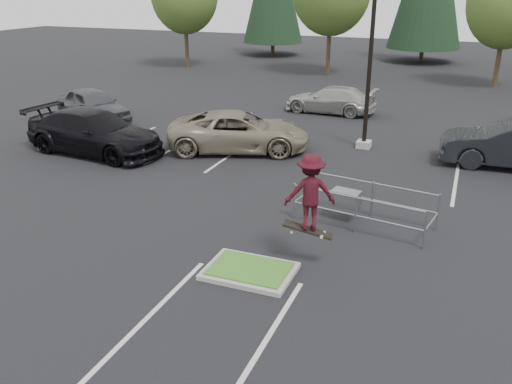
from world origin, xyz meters
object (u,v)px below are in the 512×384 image
at_px(car_l_black, 93,132).
at_px(car_l_grey, 92,105).
at_px(car_far_silver, 330,100).
at_px(light_pole, 372,41).
at_px(decid_c, 507,6).
at_px(car_l_tan, 237,132).
at_px(skateboarder, 310,192).
at_px(cart_corral, 350,199).

xyz_separation_m(car_l_black, car_l_grey, (-3.50, 4.50, -0.05)).
bearing_deg(car_far_silver, car_l_grey, -56.14).
bearing_deg(car_l_grey, light_pole, -63.00).
height_order(light_pole, car_l_grey, light_pole).
xyz_separation_m(car_l_black, car_far_silver, (7.43, 11.00, -0.18)).
relative_size(decid_c, car_l_tan, 1.39).
bearing_deg(car_l_tan, car_l_grey, 57.85).
distance_m(light_pole, car_l_grey, 14.49).
relative_size(car_l_grey, car_far_silver, 1.01).
distance_m(skateboarder, car_far_silver, 17.46).
xyz_separation_m(decid_c, car_far_silver, (-8.56, -11.83, -4.53)).
bearing_deg(car_l_grey, skateboarder, -100.58).
distance_m(cart_corral, car_far_silver, 14.54).
relative_size(car_l_tan, car_far_silver, 1.20).
bearing_deg(car_l_black, cart_corral, -98.40).
bearing_deg(car_l_grey, cart_corral, -91.20).
xyz_separation_m(light_pole, cart_corral, (1.12, -7.92, -3.84)).
xyz_separation_m(light_pole, car_l_tan, (-5.00, -2.47, -3.72)).
relative_size(car_l_tan, car_l_black, 0.96).
distance_m(decid_c, car_far_silver, 15.29).
bearing_deg(light_pole, car_far_silver, 117.12).
height_order(skateboarder, car_far_silver, skateboarder).
height_order(cart_corral, car_l_black, car_l_black).
xyz_separation_m(skateboarder, car_l_black, (-11.20, 6.00, -1.10)).
height_order(decid_c, car_l_grey, decid_c).
bearing_deg(light_pole, cart_corral, -81.98).
height_order(car_l_tan, car_l_black, car_l_black).
height_order(car_l_black, car_far_silver, car_l_black).
distance_m(cart_corral, car_l_tan, 8.20).
relative_size(skateboarder, car_far_silver, 0.43).
xyz_separation_m(decid_c, car_l_tan, (-10.49, -20.30, -4.42)).
bearing_deg(cart_corral, decid_c, 89.80).
xyz_separation_m(decid_c, skateboarder, (-4.79, -28.83, -3.25)).
bearing_deg(skateboarder, decid_c, -124.25).
bearing_deg(car_far_silver, car_l_tan, -9.71).
bearing_deg(car_far_silver, cart_corral, 19.86).
distance_m(light_pole, car_l_tan, 6.70).
height_order(decid_c, skateboarder, decid_c).
height_order(light_pole, car_far_silver, light_pole).
bearing_deg(decid_c, skateboarder, -99.43).
relative_size(light_pole, car_far_silver, 2.03).
distance_m(light_pole, cart_corral, 8.88).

